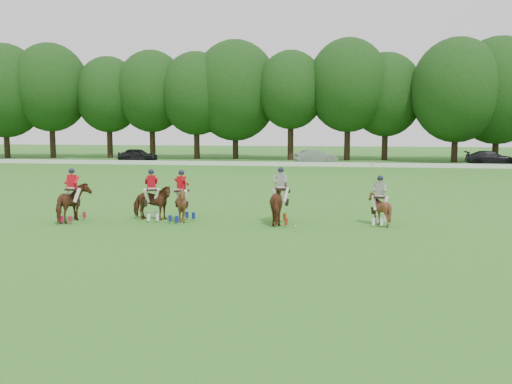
# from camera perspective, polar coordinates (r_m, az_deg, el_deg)

# --- Properties ---
(ground) EXTENTS (180.00, 180.00, 0.00)m
(ground) POSITION_cam_1_polar(r_m,az_deg,el_deg) (21.19, -8.17, -4.99)
(ground) COLOR #276F1F
(ground) RESTS_ON ground
(tree_line) EXTENTS (117.98, 14.32, 14.75)m
(tree_line) POSITION_cam_1_polar(r_m,az_deg,el_deg) (68.25, 3.77, 10.13)
(tree_line) COLOR black
(tree_line) RESTS_ON ground
(boundary_rail) EXTENTS (120.00, 0.10, 0.44)m
(boundary_rail) POSITION_cam_1_polar(r_m,az_deg,el_deg) (58.30, 2.62, 2.82)
(boundary_rail) COLOR white
(boundary_rail) RESTS_ON ground
(car_left) EXTENTS (4.61, 2.15, 1.52)m
(car_left) POSITION_cam_1_polar(r_m,az_deg,el_deg) (66.56, -11.71, 3.66)
(car_left) COLOR black
(car_left) RESTS_ON ground
(car_mid) EXTENTS (4.83, 3.01, 1.50)m
(car_mid) POSITION_cam_1_polar(r_m,az_deg,el_deg) (62.51, 6.01, 3.55)
(car_mid) COLOR gray
(car_mid) RESTS_ON ground
(car_right) EXTENTS (5.22, 2.32, 1.49)m
(car_right) POSITION_cam_1_polar(r_m,az_deg,el_deg) (64.32, 22.43, 3.16)
(car_right) COLOR black
(car_right) RESTS_ON ground
(polo_red_a) EXTENTS (1.25, 2.03, 2.37)m
(polo_red_a) POSITION_cam_1_polar(r_m,az_deg,el_deg) (26.43, -17.86, -1.00)
(polo_red_a) COLOR #542616
(polo_red_a) RESTS_ON ground
(polo_red_b) EXTENTS (1.99, 1.88, 2.30)m
(polo_red_b) POSITION_cam_1_polar(r_m,az_deg,el_deg) (25.97, -10.39, -1.00)
(polo_red_b) COLOR #542616
(polo_red_b) RESTS_ON ground
(polo_red_c) EXTENTS (1.76, 1.84, 2.30)m
(polo_red_c) POSITION_cam_1_polar(r_m,az_deg,el_deg) (25.34, -7.43, -1.13)
(polo_red_c) COLOR #542616
(polo_red_c) RESTS_ON ground
(polo_stripe_a) EXTENTS (1.35, 2.23, 2.47)m
(polo_stripe_a) POSITION_cam_1_polar(r_m,az_deg,el_deg) (24.63, 2.48, -1.12)
(polo_stripe_a) COLOR #542616
(polo_stripe_a) RESTS_ON ground
(polo_stripe_b) EXTENTS (1.35, 1.46, 2.67)m
(polo_stripe_b) POSITION_cam_1_polar(r_m,az_deg,el_deg) (24.92, 12.24, -1.55)
(polo_stripe_b) COLOR #542616
(polo_stripe_b) RESTS_ON ground
(polo_ball) EXTENTS (0.09, 0.09, 0.09)m
(polo_ball) POSITION_cam_1_polar(r_m,az_deg,el_deg) (23.99, 3.98, -3.44)
(polo_ball) COLOR white
(polo_ball) RESTS_ON ground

